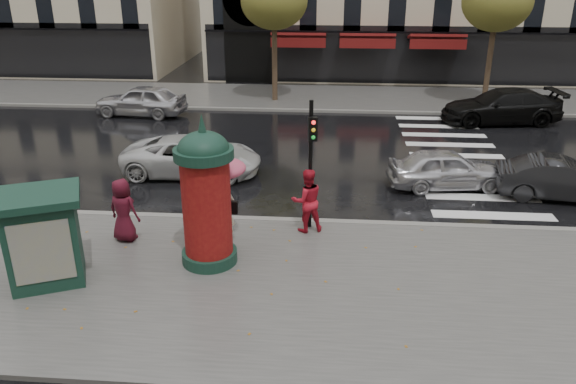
# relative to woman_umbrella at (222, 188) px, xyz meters

# --- Properties ---
(ground) EXTENTS (160.00, 160.00, 0.00)m
(ground) POSITION_rel_woman_umbrella_xyz_m (1.64, -1.37, -1.72)
(ground) COLOR black
(ground) RESTS_ON ground
(near_sidewalk) EXTENTS (90.00, 7.00, 0.12)m
(near_sidewalk) POSITION_rel_woman_umbrella_xyz_m (1.64, -1.87, -1.66)
(near_sidewalk) COLOR #474744
(near_sidewalk) RESTS_ON ground
(far_sidewalk) EXTENTS (90.00, 6.00, 0.12)m
(far_sidewalk) POSITION_rel_woman_umbrella_xyz_m (1.64, 17.63, -1.66)
(far_sidewalk) COLOR #474744
(far_sidewalk) RESTS_ON ground
(near_kerb) EXTENTS (90.00, 0.25, 0.14)m
(near_kerb) POSITION_rel_woman_umbrella_xyz_m (1.64, 1.63, -1.65)
(near_kerb) COLOR slate
(near_kerb) RESTS_ON ground
(far_kerb) EXTENTS (90.00, 0.25, 0.14)m
(far_kerb) POSITION_rel_woman_umbrella_xyz_m (1.64, 14.63, -1.65)
(far_kerb) COLOR slate
(far_kerb) RESTS_ON ground
(zebra_crossing) EXTENTS (3.60, 11.75, 0.01)m
(zebra_crossing) POSITION_rel_woman_umbrella_xyz_m (7.64, 8.23, -1.71)
(zebra_crossing) COLOR silver
(zebra_crossing) RESTS_ON ground
(tree_far_left) EXTENTS (3.40, 3.40, 6.64)m
(tree_far_left) POSITION_rel_woman_umbrella_xyz_m (-0.36, 16.63, 3.45)
(tree_far_left) COLOR #38281C
(tree_far_left) RESTS_ON ground
(tree_far_right) EXTENTS (3.40, 3.40, 6.64)m
(tree_far_right) POSITION_rel_woman_umbrella_xyz_m (10.64, 16.63, 3.45)
(tree_far_right) COLOR #38281C
(tree_far_right) RESTS_ON ground
(woman_umbrella) EXTENTS (1.26, 1.26, 2.43)m
(woman_umbrella) POSITION_rel_woman_umbrella_xyz_m (0.00, 0.00, 0.00)
(woman_umbrella) COLOR #F7ECCB
(woman_umbrella) RESTS_ON near_sidewalk
(woman_red) EXTENTS (1.04, 0.92, 1.80)m
(woman_red) POSITION_rel_woman_umbrella_xyz_m (2.12, 0.97, -0.70)
(woman_red) COLOR red
(woman_red) RESTS_ON near_sidewalk
(man_burgundy) EXTENTS (0.96, 0.76, 1.73)m
(man_burgundy) POSITION_rel_woman_umbrella_xyz_m (-2.67, 0.02, -0.74)
(man_burgundy) COLOR #4B0F1C
(man_burgundy) RESTS_ON near_sidewalk
(morris_column) EXTENTS (1.40, 1.40, 3.78)m
(morris_column) POSITION_rel_woman_umbrella_xyz_m (-0.19, -0.95, 0.21)
(morris_column) COLOR #133327
(morris_column) RESTS_ON near_sidewalk
(traffic_light) EXTENTS (0.26, 0.35, 3.62)m
(traffic_light) POSITION_rel_woman_umbrella_xyz_m (2.21, 1.16, 0.59)
(traffic_light) COLOR black
(traffic_light) RESTS_ON near_sidewalk
(newsstand) EXTENTS (2.29, 2.14, 2.20)m
(newsstand) POSITION_rel_woman_umbrella_xyz_m (-3.73, -2.14, -0.47)
(newsstand) COLOR #133327
(newsstand) RESTS_ON near_sidewalk
(car_silver) EXTENTS (4.05, 2.08, 1.32)m
(car_silver) POSITION_rel_woman_umbrella_xyz_m (6.60, 4.86, -1.06)
(car_silver) COLOR silver
(car_silver) RESTS_ON ground
(car_darkgrey) EXTENTS (4.11, 1.89, 1.31)m
(car_darkgrey) POSITION_rel_woman_umbrella_xyz_m (10.05, 4.16, -1.07)
(car_darkgrey) COLOR black
(car_darkgrey) RESTS_ON ground
(car_white) EXTENTS (4.86, 2.26, 1.35)m
(car_white) POSITION_rel_woman_umbrella_xyz_m (-2.14, 5.38, -1.04)
(car_white) COLOR silver
(car_white) RESTS_ON ground
(car_black) EXTENTS (5.66, 2.86, 1.58)m
(car_black) POSITION_rel_woman_umbrella_xyz_m (10.57, 13.29, -0.93)
(car_black) COLOR black
(car_black) RESTS_ON ground
(car_far_silver) EXTENTS (4.55, 2.20, 1.50)m
(car_far_silver) POSITION_rel_woman_umbrella_xyz_m (-6.60, 13.28, -0.97)
(car_far_silver) COLOR #B6B5BA
(car_far_silver) RESTS_ON ground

